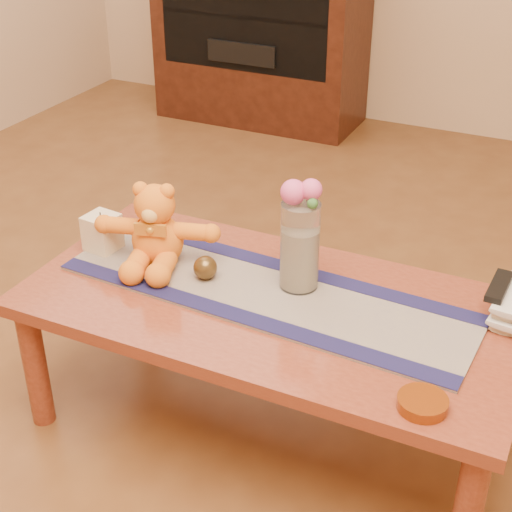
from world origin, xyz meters
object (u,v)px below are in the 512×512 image
at_px(teddy_bear, 157,224).
at_px(amber_dish, 422,403).
at_px(tv_remote, 499,286).
at_px(bronze_ball, 205,268).
at_px(glass_vase, 300,246).
at_px(book_bottom, 496,308).
at_px(pillar_candle, 102,232).

distance_m(teddy_bear, amber_dish, 0.95).
bearing_deg(tv_remote, amber_dish, -97.19).
distance_m(bronze_ball, tv_remote, 0.82).
bearing_deg(glass_vase, tv_remote, 11.96).
relative_size(bronze_ball, book_bottom, 0.31).
bearing_deg(amber_dish, teddy_bear, 161.02).
xyz_separation_m(teddy_bear, tv_remote, (0.97, 0.16, -0.04)).
height_order(teddy_bear, bronze_ball, teddy_bear).
bearing_deg(glass_vase, amber_dish, -37.88).
relative_size(glass_vase, book_bottom, 1.17).
bearing_deg(amber_dish, bronze_ball, 158.98).
distance_m(teddy_bear, glass_vase, 0.44).
height_order(bronze_ball, book_bottom, bronze_ball).
bearing_deg(tv_remote, pillar_candle, -169.35).
relative_size(glass_vase, amber_dish, 2.21).
relative_size(bronze_ball, amber_dish, 0.59).
xyz_separation_m(teddy_bear, book_bottom, (0.97, 0.17, -0.12)).
distance_m(glass_vase, book_bottom, 0.56).
relative_size(teddy_bear, glass_vase, 1.37).
height_order(teddy_bear, amber_dish, teddy_bear).
bearing_deg(pillar_candle, book_bottom, 8.83).
distance_m(pillar_candle, book_bottom, 1.18).
bearing_deg(glass_vase, book_bottom, 12.98).
height_order(glass_vase, amber_dish, glass_vase).
xyz_separation_m(pillar_candle, tv_remote, (1.16, 0.17, 0.02)).
bearing_deg(glass_vase, pillar_candle, -174.75).
bearing_deg(bronze_ball, book_bottom, 14.26).
height_order(teddy_bear, book_bottom, teddy_bear).
distance_m(teddy_bear, bronze_ball, 0.20).
relative_size(teddy_bear, bronze_ball, 5.10).
xyz_separation_m(teddy_bear, pillar_candle, (-0.19, -0.01, -0.06)).
distance_m(pillar_candle, amber_dish, 1.13).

